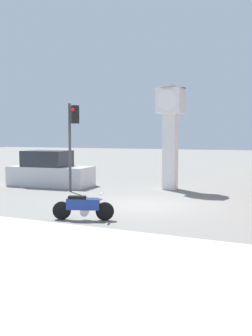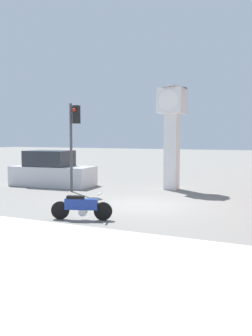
{
  "view_description": "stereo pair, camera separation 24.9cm",
  "coord_description": "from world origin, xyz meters",
  "px_view_note": "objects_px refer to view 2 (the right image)",
  "views": [
    {
      "loc": [
        5.02,
        -12.72,
        2.5
      ],
      "look_at": [
        -0.79,
        0.15,
        1.32
      ],
      "focal_mm": 40.0,
      "sensor_mm": 36.0,
      "label": 1
    },
    {
      "loc": [
        5.25,
        -12.62,
        2.5
      ],
      "look_at": [
        -0.79,
        0.15,
        1.32
      ],
      "focal_mm": 40.0,
      "sensor_mm": 36.0,
      "label": 2
    }
  ],
  "objects_px": {
    "parked_car": "(52,171)",
    "clock_tower": "(172,120)",
    "traffic_light": "(74,131)",
    "motorcycle": "(81,207)"
  },
  "relations": [
    {
      "from": "motorcycle",
      "to": "traffic_light",
      "type": "bearing_deg",
      "value": 106.29
    },
    {
      "from": "motorcycle",
      "to": "clock_tower",
      "type": "xyz_separation_m",
      "value": [
        0.37,
        7.47,
        2.9
      ]
    },
    {
      "from": "clock_tower",
      "to": "parked_car",
      "type": "height_order",
      "value": "clock_tower"
    },
    {
      "from": "traffic_light",
      "to": "parked_car",
      "type": "xyz_separation_m",
      "value": [
        -2.25,
        1.38,
        -2.01
      ]
    },
    {
      "from": "clock_tower",
      "to": "parked_car",
      "type": "distance_m",
      "value": 6.63
    },
    {
      "from": "clock_tower",
      "to": "parked_car",
      "type": "xyz_separation_m",
      "value": [
        -5.98,
        -1.32,
        -2.55
      ]
    },
    {
      "from": "clock_tower",
      "to": "traffic_light",
      "type": "height_order",
      "value": "clock_tower"
    },
    {
      "from": "motorcycle",
      "to": "traffic_light",
      "type": "relative_size",
      "value": 0.45
    },
    {
      "from": "parked_car",
      "to": "clock_tower",
      "type": "bearing_deg",
      "value": 7.42
    },
    {
      "from": "motorcycle",
      "to": "parked_car",
      "type": "height_order",
      "value": "parked_car"
    }
  ]
}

